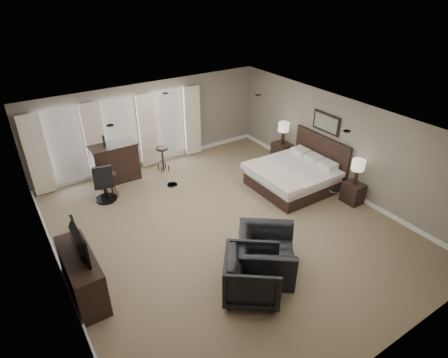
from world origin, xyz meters
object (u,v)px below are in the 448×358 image
dresser (82,275)px  armchair_far (253,274)px  bar_counter (115,162)px  desk_chair (103,182)px  lamp_far (283,133)px  bar_stool_left (111,185)px  armchair_near (266,248)px  bar_stool_right (163,159)px  tv (77,253)px  nightstand_far (282,152)px  bed (292,167)px  lamp_near (357,172)px  nightstand_near (353,193)px

dresser → armchair_far: armchair_far is taller
bar_counter → desk_chair: 1.11m
lamp_far → bar_stool_left: (-5.32, 0.88, -0.62)m
armchair_near → armchair_far: bearing=159.7°
lamp_far → bar_stool_right: 3.85m
tv → bar_counter: size_ratio=0.75×
dresser → bar_counter: (2.03, 4.03, 0.11)m
nightstand_far → bar_counter: size_ratio=0.47×
dresser → armchair_near: (3.32, -1.39, 0.10)m
bar_counter → tv: bearing=-116.7°
tv → bar_stool_right: bearing=-42.0°
bed → armchair_near: 3.52m
nightstand_far → lamp_near: (0.00, -2.90, 0.60)m
nightstand_near → lamp_far: 2.98m
armchair_near → bar_stool_right: (0.11, 5.19, -0.18)m
dresser → armchair_far: size_ratio=1.53×
bed → dresser: bearing=-172.0°
bar_stool_left → desk_chair: bearing=-163.5°
tv → armchair_far: size_ratio=0.94×
nightstand_far → lamp_far: bearing=0.0°
bed → armchair_near: (-2.71, -2.24, -0.10)m
dresser → bar_stool_right: dresser is taller
desk_chair → bar_counter: bearing=-113.2°
armchair_far → bar_stool_right: size_ratio=1.33×
armchair_near → bar_counter: (-1.29, 5.42, 0.00)m
nightstand_near → nightstand_far: nightstand_far is taller
nightstand_near → lamp_far: lamp_far is taller
bed → nightstand_far: 1.74m
lamp_near → bar_counter: 6.75m
armchair_near → dresser: bearing=105.5°
lamp_far → nightstand_far: bearing=0.0°
nightstand_far → tv: (-6.92, -2.30, 0.70)m
dresser → desk_chair: size_ratio=1.44×
nightstand_far → bar_stool_right: bar_stool_right is taller
nightstand_near → bar_counter: (-4.89, 4.63, 0.30)m
nightstand_near → armchair_near: (-3.60, -0.79, 0.30)m
nightstand_far → bar_counter: 5.20m
nightstand_far → lamp_near: bearing=-90.0°
lamp_far → bar_counter: bearing=160.5°
lamp_far → dresser: (-6.92, -2.30, -0.51)m
armchair_near → bar_counter: bar_counter is taller
lamp_far → tv: size_ratio=0.71×
nightstand_far → lamp_near: size_ratio=0.90×
dresser → desk_chair: desk_chair is taller
nightstand_near → tv: tv is taller
lamp_far → armchair_far: size_ratio=0.67×
dresser → bar_stool_right: 5.11m
lamp_near → tv: (-6.92, 0.60, 0.10)m
bed → lamp_far: size_ratio=3.01×
nightstand_far → dresser: size_ratio=0.39×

